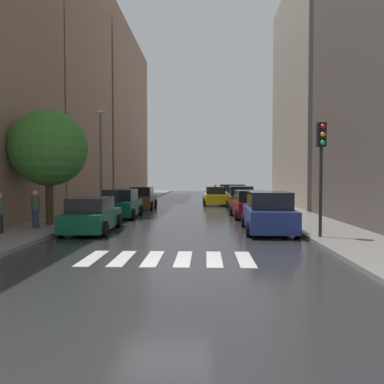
{
  "coord_description": "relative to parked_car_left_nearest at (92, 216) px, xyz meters",
  "views": [
    {
      "loc": [
        1.09,
        -9.73,
        2.37
      ],
      "look_at": [
        0.07,
        18.93,
        1.32
      ],
      "focal_mm": 35.29,
      "sensor_mm": 36.0,
      "label": 1
    }
  ],
  "objects": [
    {
      "name": "parked_car_left_nearest",
      "position": [
        0.0,
        0.0,
        0.0
      ],
      "size": [
        2.12,
        4.49,
        1.53
      ],
      "rotation": [
        0.0,
        0.0,
        1.61
      ],
      "color": "#0C4C2D",
      "rests_on": "ground"
    },
    {
      "name": "building_left_far",
      "position": [
        -7.09,
        31.72,
        9.49
      ],
      "size": [
        6.0,
        21.63,
        20.43
      ],
      "primitive_type": "cube",
      "color": "#8C6B56",
      "rests_on": "ground"
    },
    {
      "name": "traffic_light_right_corner",
      "position": [
        9.36,
        -2.01,
        2.56
      ],
      "size": [
        0.3,
        0.42,
        4.3
      ],
      "color": "black",
      "rests_on": "sidewalk_right"
    },
    {
      "name": "street_tree_left",
      "position": [
        -2.47,
        1.39,
        3.08
      ],
      "size": [
        3.63,
        3.63,
        5.48
      ],
      "color": "#513823",
      "rests_on": "sidewalk_left"
    },
    {
      "name": "parked_car_right_fourth",
      "position": [
        7.78,
        18.81,
        0.11
      ],
      "size": [
        2.25,
        4.72,
        1.8
      ],
      "rotation": [
        0.0,
        0.0,
        1.52
      ],
      "color": "silver",
      "rests_on": "ground"
    },
    {
      "name": "parked_car_left_second",
      "position": [
        -0.08,
        6.2,
        0.07
      ],
      "size": [
        2.12,
        4.26,
        1.71
      ],
      "rotation": [
        0.0,
        0.0,
        1.58
      ],
      "color": "#0C4C2D",
      "rests_on": "ground"
    },
    {
      "name": "crosswalk_stripes",
      "position": [
        3.91,
        -5.43,
        -0.72
      ],
      "size": [
        4.95,
        2.2,
        0.01
      ],
      "color": "silver",
      "rests_on": "ground"
    },
    {
      "name": "pedestrian_near_tree",
      "position": [
        -2.6,
        0.18,
        0.3
      ],
      "size": [
        0.36,
        0.36,
        1.67
      ],
      "rotation": [
        0.0,
        0.0,
        5.52
      ],
      "color": "navy",
      "rests_on": "sidewalk_left"
    },
    {
      "name": "building_left_mid",
      "position": [
        -7.09,
        14.12,
        8.27
      ],
      "size": [
        6.0,
        12.09,
        17.99
      ],
      "primitive_type": "cube",
      "color": "#8C6B56",
      "rests_on": "ground"
    },
    {
      "name": "sidewalk_right",
      "position": [
        10.41,
        17.34,
        -0.65
      ],
      "size": [
        3.0,
        72.0,
        0.15
      ],
      "primitive_type": "cube",
      "color": "gray",
      "rests_on": "ground"
    },
    {
      "name": "ground_plane",
      "position": [
        3.91,
        17.34,
        -0.74
      ],
      "size": [
        28.0,
        72.0,
        0.04
      ],
      "primitive_type": "cube",
      "color": "#2A2A2D"
    },
    {
      "name": "building_right_mid",
      "position": [
        14.91,
        16.17,
        8.59
      ],
      "size": [
        6.0,
        13.47,
        18.62
      ],
      "primitive_type": "cube",
      "color": "#9E9384",
      "rests_on": "ground"
    },
    {
      "name": "taxi_midroad",
      "position": [
        5.86,
        16.98,
        0.04
      ],
      "size": [
        2.2,
        4.45,
        1.81
      ],
      "rotation": [
        0.0,
        0.0,
        1.61
      ],
      "color": "yellow",
      "rests_on": "ground"
    },
    {
      "name": "parked_car_right_third",
      "position": [
        7.65,
        12.13,
        0.1
      ],
      "size": [
        2.02,
        4.62,
        1.78
      ],
      "rotation": [
        0.0,
        0.0,
        1.57
      ],
      "color": "brown",
      "rests_on": "ground"
    },
    {
      "name": "parked_car_right_nearest",
      "position": [
        7.77,
        0.26,
        0.11
      ],
      "size": [
        2.28,
        4.78,
        1.78
      ],
      "rotation": [
        0.0,
        0.0,
        1.54
      ],
      "color": "navy",
      "rests_on": "ground"
    },
    {
      "name": "sidewalk_left",
      "position": [
        -2.59,
        17.34,
        -0.65
      ],
      "size": [
        3.0,
        72.0,
        0.15
      ],
      "primitive_type": "cube",
      "color": "gray",
      "rests_on": "ground"
    },
    {
      "name": "parked_car_right_second",
      "position": [
        7.64,
        6.13,
        0.05
      ],
      "size": [
        2.22,
        4.26,
        1.65
      ],
      "rotation": [
        0.0,
        0.0,
        1.61
      ],
      "color": "maroon",
      "rests_on": "ground"
    },
    {
      "name": "parked_car_right_sixth",
      "position": [
        7.65,
        31.01,
        0.03
      ],
      "size": [
        2.18,
        4.14,
        1.6
      ],
      "rotation": [
        0.0,
        0.0,
        1.58
      ],
      "color": "#474C51",
      "rests_on": "ground"
    },
    {
      "name": "parked_car_right_fifth",
      "position": [
        7.72,
        25.09,
        0.07
      ],
      "size": [
        2.21,
        4.26,
        1.69
      ],
      "rotation": [
        0.0,
        0.0,
        1.53
      ],
      "color": "black",
      "rests_on": "ground"
    },
    {
      "name": "lamp_post_left",
      "position": [
        -1.64,
        7.4,
        3.21
      ],
      "size": [
        0.6,
        0.28,
        6.52
      ],
      "color": "#595B60",
      "rests_on": "sidewalk_left"
    },
    {
      "name": "parked_car_left_third",
      "position": [
        0.05,
        12.98,
        0.07
      ],
      "size": [
        2.07,
        4.42,
        1.69
      ],
      "rotation": [
        0.0,
        0.0,
        1.6
      ],
      "color": "brown",
      "rests_on": "ground"
    }
  ]
}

